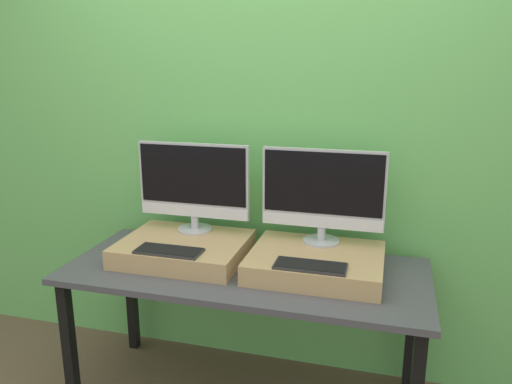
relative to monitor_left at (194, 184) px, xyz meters
name	(u,v)px	position (x,y,z in m)	size (l,w,h in m)	color
wall_back	(268,135)	(0.33, 0.23, 0.23)	(8.00, 0.04, 2.60)	#66B75B
workbench	(245,283)	(0.33, -0.19, -0.42)	(1.69, 0.71, 0.73)	#47474C
wooden_riser_left	(184,249)	(0.00, -0.15, -0.30)	(0.60, 0.49, 0.09)	tan
monitor_left	(194,184)	(0.00, 0.00, 0.00)	(0.58, 0.18, 0.46)	#B2B2B7
keyboard_left	(169,251)	(0.00, -0.32, -0.24)	(0.31, 0.13, 0.01)	#2D2D2D
wooden_riser_right	(316,262)	(0.66, -0.15, -0.30)	(0.60, 0.49, 0.09)	tan
monitor_right	(323,193)	(0.66, 0.00, 0.00)	(0.58, 0.18, 0.46)	#B2B2B7
keyboard_right	(310,266)	(0.66, -0.32, -0.24)	(0.31, 0.13, 0.01)	#2D2D2D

